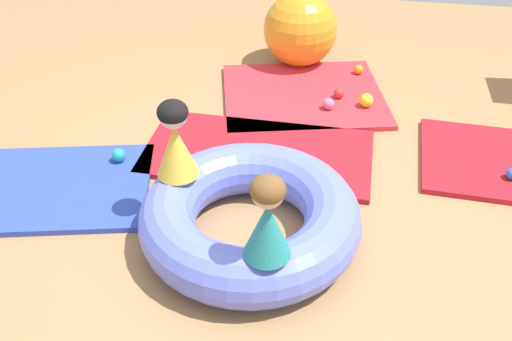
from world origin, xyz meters
The scene contains 16 objects.
ground_plane centered at (0.00, 0.00, 0.00)m, with size 8.00×8.00×0.00m, color #9E7549.
gym_mat_far_left centered at (-1.41, 0.14, 0.02)m, with size 1.33×0.88×0.04m, color #2D47B7.
gym_mat_near_right centered at (1.59, 0.92, 0.02)m, with size 1.16×0.88×0.04m, color #B21923.
gym_mat_near_left centered at (0.11, 1.63, 0.02)m, with size 1.27×1.10×0.04m, color red.
gym_mat_center_rear centered at (-0.12, 0.76, 0.02)m, with size 1.57×0.81×0.04m, color #B21923.
inflatable_cushion centered at (-0.02, -0.08, 0.16)m, with size 1.27×1.27×0.32m, color #6070E5.
child_in_yellow centered at (-0.47, 0.05, 0.56)m, with size 0.34×0.34×0.48m.
child_in_teal centered at (0.14, -0.51, 0.55)m, with size 0.33×0.33×0.46m.
play_ball_teal centered at (-0.35, 0.54, 0.08)m, with size 0.09×0.09×0.09m, color teal.
play_ball_orange centered at (0.54, 2.05, 0.08)m, with size 0.08×0.08×0.08m, color orange.
play_ball_pink centered at (0.32, 1.41, 0.09)m, with size 0.09×0.09×0.09m, color pink.
play_ball_red centered at (0.40, 1.60, 0.08)m, with size 0.08×0.08×0.08m, color red.
play_ball_blue centered at (1.56, 0.72, 0.08)m, with size 0.08×0.08×0.08m, color blue.
play_ball_yellow centered at (0.61, 1.50, 0.09)m, with size 0.11×0.11×0.11m, color yellow.
play_ball_teal_second centered at (-1.03, 0.48, 0.09)m, with size 0.09×0.09×0.09m, color teal.
exercise_ball_large centered at (0.01, 2.24, 0.32)m, with size 0.64×0.64×0.64m, color orange.
Camera 1 is at (0.43, -2.53, 2.34)m, focal length 40.77 mm.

